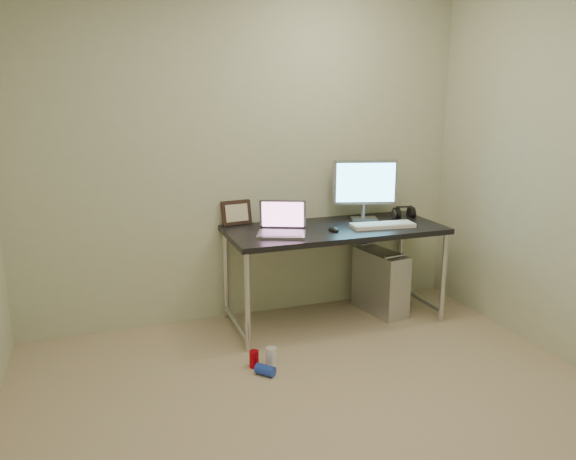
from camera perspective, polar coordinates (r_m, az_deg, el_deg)
The scene contains 17 objects.
floor at distance 3.17m, azimuth 5.28°, elevation -19.65°, with size 3.50×3.50×0.00m, color tan.
wall_back at distance 4.32m, azimuth -4.17°, elevation 7.20°, with size 3.50×0.02×2.50m, color beige.
desk at distance 4.29m, azimuth 4.74°, elevation -0.71°, with size 1.64×0.72×0.75m.
tower_computer at distance 4.62m, azimuth 9.37°, elevation -5.23°, with size 0.30×0.52×0.54m.
cable_a at distance 4.79m, azimuth 7.28°, elevation -2.62°, with size 0.01×0.01×0.70m, color black.
cable_b at distance 4.81m, azimuth 8.34°, elevation -2.80°, with size 0.01×0.01×0.72m, color black.
can_red at distance 3.75m, azimuth -3.47°, elevation -12.95°, with size 0.06×0.06×0.11m, color #AE030E.
can_white at distance 3.75m, azimuth -1.71°, elevation -12.78°, with size 0.07×0.07×0.13m, color white.
can_blue at distance 3.66m, azimuth -2.32°, elevation -14.03°, with size 0.07×0.07×0.12m, color blue.
laptop at distance 4.04m, azimuth -0.61°, elevation 0.37°, with size 0.42×0.39×0.24m.
monitor at distance 4.50m, azimuth 7.80°, elevation 4.54°, with size 0.50×0.20×0.48m.
keyboard at distance 4.31m, azimuth 9.59°, elevation 0.48°, with size 0.48×0.16×0.03m, color white.
mouse_right at distance 4.42m, azimuth 12.36°, elevation 0.70°, with size 0.06×0.10×0.03m, color black.
mouse_left at distance 4.15m, azimuth 4.68°, elevation 0.15°, with size 0.07×0.11×0.04m, color black.
headphones at distance 4.69m, azimuth 11.68°, elevation 1.66°, with size 0.19×0.11×0.12m.
picture_frame at distance 4.34m, azimuth -5.26°, elevation 1.78°, with size 0.24×0.03×0.19m, color black.
webcam at distance 4.35m, azimuth -1.02°, elevation 1.90°, with size 0.05×0.04×0.13m.
Camera 1 is at (-1.14, -2.39, 1.74)m, focal length 35.00 mm.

